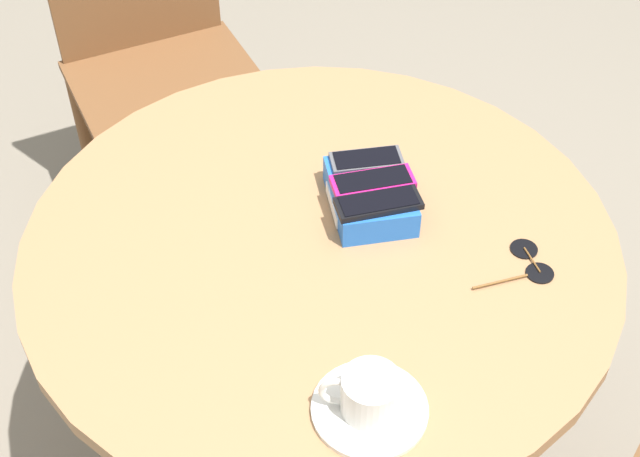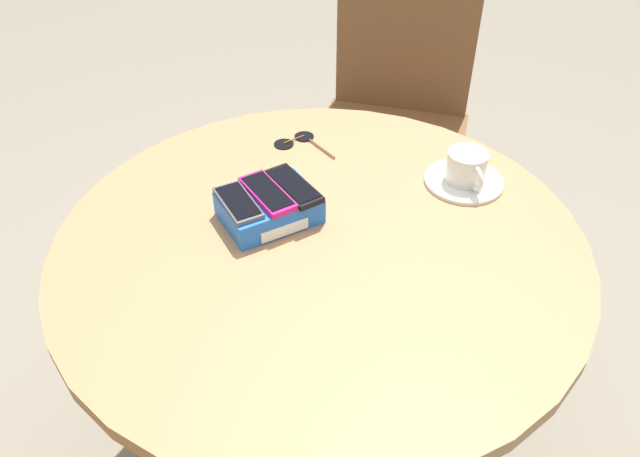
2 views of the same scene
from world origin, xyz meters
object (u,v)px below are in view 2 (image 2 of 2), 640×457
phone_box (269,208)px  phone_magenta (267,193)px  phone_black (295,185)px  sunglasses (297,141)px  phone_gray (238,202)px  chair_far_side (391,131)px  round_table (320,284)px  saucer (464,181)px  coffee_cup (467,167)px

phone_box → phone_magenta: size_ratio=1.29×
phone_black → sunglasses: phone_black is taller
phone_gray → chair_far_side: 0.93m
phone_gray → phone_box: bearing=-8.3°
round_table → saucer: saucer is taller
phone_box → phone_black: bearing=-0.9°
round_table → phone_black: phone_black is taller
phone_box → chair_far_side: bearing=35.9°
phone_box → chair_far_side: 0.88m
round_table → phone_box: bearing=118.2°
phone_magenta → coffee_cup: (0.39, -0.11, -0.02)m
phone_black → sunglasses: size_ratio=1.02×
coffee_cup → phone_gray: bearing=165.6°
phone_box → round_table: bearing=-61.8°
phone_box → phone_gray: 0.07m
sunglasses → round_table: bearing=-112.9°
phone_gray → phone_magenta: phone_magenta is taller
phone_box → phone_gray: phone_gray is taller
coffee_cup → chair_far_side: 0.73m
saucer → sunglasses: (-0.21, 0.32, -0.00)m
round_table → phone_box: 0.18m
saucer → phone_magenta: bearing=164.6°
saucer → coffee_cup: coffee_cup is taller
chair_far_side → phone_black: bearing=-141.7°
phone_box → saucer: phone_box is taller
chair_far_side → phone_magenta: bearing=-144.3°
sunglasses → phone_black: bearing=-120.7°
sunglasses → chair_far_side: (0.50, 0.28, -0.26)m
saucer → coffee_cup: bearing=-107.4°
saucer → phone_box: bearing=165.1°
round_table → phone_black: size_ratio=6.99×
chair_far_side → coffee_cup: bearing=-115.6°
phone_gray → coffee_cup: 0.46m
round_table → chair_far_side: 0.87m
sunglasses → saucer: bearing=-56.4°
coffee_cup → sunglasses: bearing=123.3°
phone_box → chair_far_side: size_ratio=0.21×
round_table → phone_magenta: bearing=117.4°
phone_gray → chair_far_side: size_ratio=0.15×
phone_box → phone_gray: size_ratio=1.42×
phone_gray → phone_magenta: 0.06m
phone_box → phone_gray: (-0.06, 0.01, 0.03)m
round_table → coffee_cup: coffee_cup is taller
sunglasses → chair_far_side: bearing=29.3°
chair_far_side → sunglasses: bearing=-150.7°
round_table → sunglasses: sunglasses is taller
phone_magenta → chair_far_side: chair_far_side is taller
round_table → sunglasses: bearing=67.1°
phone_black → phone_magenta: bearing=175.4°
phone_magenta → phone_box: bearing=-89.9°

